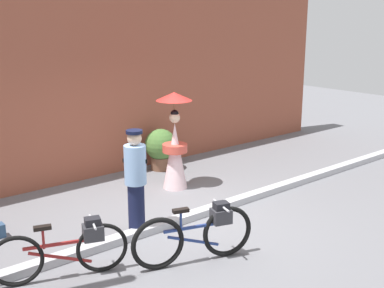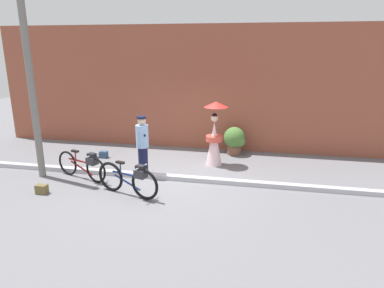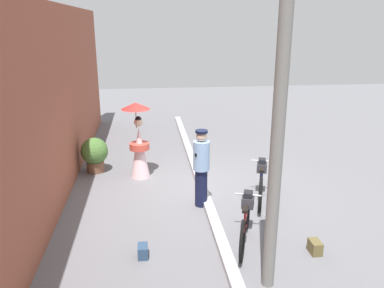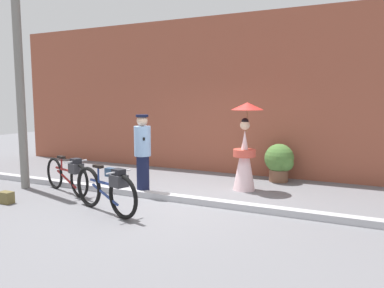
% 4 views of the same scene
% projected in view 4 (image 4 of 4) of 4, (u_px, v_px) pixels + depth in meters
% --- Properties ---
extents(ground_plane, '(30.00, 30.00, 0.00)m').
position_uv_depth(ground_plane, '(171.00, 200.00, 7.27)').
color(ground_plane, slate).
extents(building_wall, '(14.00, 0.40, 4.14)m').
position_uv_depth(building_wall, '(228.00, 95.00, 9.93)').
color(building_wall, brown).
rests_on(building_wall, ground_plane).
extents(sidewalk_curb, '(14.00, 0.20, 0.12)m').
position_uv_depth(sidewalk_curb, '(171.00, 197.00, 7.27)').
color(sidewalk_curb, '#B2B2B7').
rests_on(sidewalk_curb, ground_plane).
extents(bicycle_near_officer, '(1.72, 0.66, 0.83)m').
position_uv_depth(bicycle_near_officer, '(107.00, 189.00, 6.40)').
color(bicycle_near_officer, black).
rests_on(bicycle_near_officer, ground_plane).
extents(bicycle_far_side, '(1.69, 0.69, 0.79)m').
position_uv_depth(bicycle_far_side, '(68.00, 174.00, 7.74)').
color(bicycle_far_side, black).
rests_on(bicycle_far_side, ground_plane).
extents(person_officer, '(0.34, 0.34, 1.66)m').
position_uv_depth(person_officer, '(143.00, 152.00, 7.60)').
color(person_officer, '#141938').
rests_on(person_officer, ground_plane).
extents(person_with_parasol, '(0.70, 0.70, 1.90)m').
position_uv_depth(person_with_parasol, '(245.00, 149.00, 8.02)').
color(person_with_parasol, silver).
rests_on(person_with_parasol, ground_plane).
extents(potted_plant_by_door, '(0.71, 0.70, 0.91)m').
position_uv_depth(potted_plant_by_door, '(280.00, 161.00, 8.88)').
color(potted_plant_by_door, brown).
rests_on(potted_plant_by_door, ground_plane).
extents(backpack_on_pavement, '(0.26, 0.17, 0.21)m').
position_uv_depth(backpack_on_pavement, '(110.00, 172.00, 9.55)').
color(backpack_on_pavement, navy).
rests_on(backpack_on_pavement, ground_plane).
extents(backpack_spare, '(0.27, 0.17, 0.23)m').
position_uv_depth(backpack_spare, '(6.00, 197.00, 7.05)').
color(backpack_spare, brown).
rests_on(backpack_spare, ground_plane).
extents(utility_pole, '(0.18, 0.18, 4.80)m').
position_uv_depth(utility_pole, '(20.00, 79.00, 8.01)').
color(utility_pole, slate).
rests_on(utility_pole, ground_plane).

